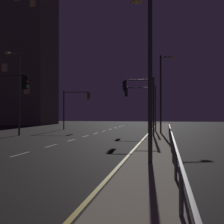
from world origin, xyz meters
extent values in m
plane|color=black|center=(0.00, 17.50, 0.00)|extent=(112.00, 112.00, 0.00)
cube|color=gray|center=(6.76, 17.50, 0.07)|extent=(2.03, 77.00, 0.14)
cube|color=silver|center=(0.00, 9.00, 0.01)|extent=(0.14, 2.00, 0.01)
cube|color=silver|center=(0.00, 13.00, 0.01)|extent=(0.14, 2.00, 0.01)
cube|color=silver|center=(0.00, 17.00, 0.01)|extent=(0.14, 2.00, 0.01)
cube|color=silver|center=(0.00, 21.00, 0.01)|extent=(0.14, 2.00, 0.01)
cube|color=silver|center=(0.00, 25.00, 0.01)|extent=(0.14, 2.00, 0.01)
cube|color=silver|center=(0.00, 29.00, 0.01)|extent=(0.14, 2.00, 0.01)
cube|color=silver|center=(0.00, 33.00, 0.01)|extent=(0.14, 2.00, 0.01)
cube|color=silver|center=(0.00, 37.00, 0.01)|extent=(0.14, 2.00, 0.01)
cube|color=silver|center=(0.00, 41.00, 0.01)|extent=(0.14, 2.00, 0.01)
cube|color=silver|center=(0.00, 45.00, 0.01)|extent=(0.14, 2.00, 0.01)
cube|color=gold|center=(5.49, 22.50, 0.01)|extent=(0.14, 53.00, 0.01)
cylinder|color=#4C4C51|center=(6.17, 28.17, 2.72)|extent=(0.16, 0.16, 5.17)
cylinder|color=#2D3033|center=(4.53, 27.98, 5.06)|extent=(3.28, 0.49, 0.11)
cube|color=black|center=(2.90, 27.79, 4.53)|extent=(0.32, 0.37, 0.95)
sphere|color=black|center=(2.75, 27.77, 4.83)|extent=(0.20, 0.20, 0.20)
sphere|color=black|center=(2.75, 27.77, 4.53)|extent=(0.20, 0.20, 0.20)
sphere|color=#19D84C|center=(2.75, 27.77, 4.23)|extent=(0.20, 0.20, 0.20)
cylinder|color=#38383D|center=(-4.24, 13.93, 4.77)|extent=(4.09, 0.70, 0.11)
cube|color=black|center=(-2.20, 13.63, 4.24)|extent=(0.33, 0.38, 0.95)
sphere|color=black|center=(-2.05, 13.61, 4.54)|extent=(0.20, 0.20, 0.20)
sphere|color=black|center=(-2.05, 13.61, 4.24)|extent=(0.20, 0.20, 0.20)
sphere|color=#19D84C|center=(-2.05, 13.61, 3.94)|extent=(0.20, 0.20, 0.20)
cylinder|color=#38383D|center=(6.25, 21.26, 2.76)|extent=(0.16, 0.16, 5.24)
cylinder|color=#38383D|center=(4.97, 21.15, 5.13)|extent=(2.56, 0.33, 0.11)
cube|color=black|center=(3.69, 21.04, 4.61)|extent=(0.31, 0.36, 0.95)
sphere|color=black|center=(3.54, 21.02, 4.91)|extent=(0.20, 0.20, 0.20)
sphere|color=black|center=(3.54, 21.02, 4.61)|extent=(0.20, 0.20, 0.20)
sphere|color=#19D84C|center=(3.54, 21.02, 4.31)|extent=(0.20, 0.20, 0.20)
cylinder|color=#38383D|center=(-6.02, 31.56, 2.61)|extent=(0.16, 0.16, 5.21)
cylinder|color=#4C4C51|center=(-4.35, 31.67, 4.96)|extent=(3.34, 0.32, 0.11)
cube|color=olive|center=(-2.69, 31.77, 4.44)|extent=(0.30, 0.36, 0.95)
sphere|color=black|center=(-2.53, 31.78, 4.74)|extent=(0.20, 0.20, 0.20)
sphere|color=black|center=(-2.53, 31.78, 4.44)|extent=(0.20, 0.20, 0.20)
sphere|color=#19D84C|center=(-2.53, 31.78, 4.14)|extent=(0.20, 0.20, 0.20)
cylinder|color=#38383D|center=(6.72, 6.98, 3.84)|extent=(0.18, 0.18, 7.41)
ellipsoid|color=#F9D172|center=(6.00, 8.63, 7.30)|extent=(0.56, 0.36, 0.24)
cylinder|color=#2D3033|center=(6.81, 25.09, 4.11)|extent=(0.18, 0.18, 7.94)
cylinder|color=#2D3033|center=(7.38, 25.28, 7.93)|extent=(1.18, 0.47, 0.10)
ellipsoid|color=#F9D172|center=(7.95, 25.46, 7.83)|extent=(0.56, 0.36, 0.24)
cylinder|color=#4C4C51|center=(-6.66, 21.00, 3.97)|extent=(0.18, 0.18, 7.94)
cylinder|color=#2D3033|center=(-6.85, 20.26, 7.79)|extent=(0.47, 1.51, 0.10)
ellipsoid|color=#F9D172|center=(-7.03, 19.52, 7.69)|extent=(0.56, 0.36, 0.24)
cylinder|color=#59595E|center=(7.62, 1.09, 0.61)|extent=(0.09, 0.09, 0.95)
cylinder|color=#59595E|center=(7.62, 4.18, 0.61)|extent=(0.09, 0.09, 0.95)
cylinder|color=#59595E|center=(7.62, 7.27, 0.61)|extent=(0.09, 0.09, 0.95)
cylinder|color=#59595E|center=(7.62, 10.36, 0.61)|extent=(0.09, 0.09, 0.95)
cylinder|color=#59595E|center=(7.62, 13.45, 0.61)|extent=(0.09, 0.09, 0.95)
cylinder|color=#59595E|center=(7.62, 16.55, 0.61)|extent=(0.09, 0.09, 0.95)
cylinder|color=#59595E|center=(7.62, 19.64, 0.61)|extent=(0.09, 0.09, 0.95)
cylinder|color=#59595E|center=(7.62, 22.73, 0.61)|extent=(0.09, 0.09, 0.95)
cube|color=slate|center=(7.62, 10.36, 1.09)|extent=(0.06, 24.73, 0.06)
cube|color=#6B6056|center=(-21.92, 47.40, 14.50)|extent=(14.60, 8.85, 29.00)
cube|color=#EACC7A|center=(-21.60, 42.94, 10.51)|extent=(1.10, 0.06, 1.50)
cube|color=#EACC7A|center=(-16.13, 42.94, 22.00)|extent=(1.10, 0.06, 1.50)
cube|color=#EACC7A|center=(-17.23, 42.94, 6.38)|extent=(1.10, 0.06, 1.50)
camera|label=1|loc=(7.34, -4.50, 2.08)|focal=45.81mm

